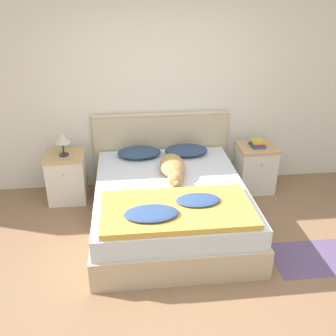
% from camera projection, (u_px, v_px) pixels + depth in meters
% --- Properties ---
extents(ground_plane, '(16.00, 16.00, 0.00)m').
position_uv_depth(ground_plane, '(189.00, 288.00, 3.55)').
color(ground_plane, '#896647').
extents(wall_back, '(9.00, 0.06, 2.55)m').
position_uv_depth(wall_back, '(165.00, 90.00, 4.90)').
color(wall_back, silver).
rests_on(wall_back, ground_plane).
extents(bed, '(1.66, 2.01, 0.52)m').
position_uv_depth(bed, '(170.00, 205.00, 4.35)').
color(bed, '#C6B28E').
rests_on(bed, ground_plane).
extents(headboard, '(1.74, 0.06, 1.00)m').
position_uv_depth(headboard, '(161.00, 148.00, 5.16)').
color(headboard, '#C6B28E').
rests_on(headboard, ground_plane).
extents(nightstand_left, '(0.48, 0.44, 0.61)m').
position_uv_depth(nightstand_left, '(67.00, 177.00, 4.86)').
color(nightstand_left, silver).
rests_on(nightstand_left, ground_plane).
extents(nightstand_right, '(0.48, 0.44, 0.61)m').
position_uv_depth(nightstand_right, '(255.00, 168.00, 5.10)').
color(nightstand_right, silver).
rests_on(nightstand_right, ground_plane).
extents(pillow_left, '(0.54, 0.36, 0.11)m').
position_uv_depth(pillow_left, '(139.00, 152.00, 4.88)').
color(pillow_left, navy).
rests_on(pillow_left, bed).
extents(pillow_right, '(0.54, 0.36, 0.11)m').
position_uv_depth(pillow_right, '(186.00, 150.00, 4.94)').
color(pillow_right, navy).
rests_on(pillow_right, bed).
extents(quilt, '(1.44, 0.77, 0.11)m').
position_uv_depth(quilt, '(176.00, 209.00, 3.71)').
color(quilt, gold).
rests_on(quilt, bed).
extents(dog, '(0.29, 0.77, 0.19)m').
position_uv_depth(dog, '(173.00, 167.00, 4.41)').
color(dog, tan).
rests_on(dog, bed).
extents(book_stack, '(0.18, 0.22, 0.09)m').
position_uv_depth(book_stack, '(258.00, 143.00, 4.96)').
color(book_stack, '#285689').
rests_on(book_stack, nightstand_right).
extents(table_lamp, '(0.20, 0.20, 0.28)m').
position_uv_depth(table_lamp, '(62.00, 139.00, 4.62)').
color(table_lamp, '#2D2D33').
rests_on(table_lamp, nightstand_left).
extents(rug, '(1.03, 0.57, 0.00)m').
position_uv_depth(rug, '(323.00, 257.00, 3.94)').
color(rug, '#604C75').
rests_on(rug, ground_plane).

